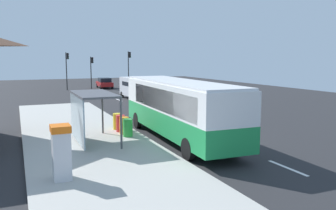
% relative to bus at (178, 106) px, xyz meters
% --- Properties ---
extents(ground_plane, '(56.00, 92.00, 0.04)m').
position_rel_bus_xyz_m(ground_plane, '(1.71, 13.76, -1.86)').
color(ground_plane, '#262628').
extents(sidewalk_platform, '(6.20, 30.00, 0.18)m').
position_rel_bus_xyz_m(sidewalk_platform, '(-4.69, 1.76, -1.75)').
color(sidewalk_platform, '#ADAAA3').
rests_on(sidewalk_platform, ground).
extents(lane_stripe_seg_0, '(0.16, 2.20, 0.01)m').
position_rel_bus_xyz_m(lane_stripe_seg_0, '(1.96, -6.24, -1.84)').
color(lane_stripe_seg_0, silver).
rests_on(lane_stripe_seg_0, ground).
extents(lane_stripe_seg_1, '(0.16, 2.20, 0.01)m').
position_rel_bus_xyz_m(lane_stripe_seg_1, '(1.96, -1.24, -1.84)').
color(lane_stripe_seg_1, silver).
rests_on(lane_stripe_seg_1, ground).
extents(lane_stripe_seg_2, '(0.16, 2.20, 0.01)m').
position_rel_bus_xyz_m(lane_stripe_seg_2, '(1.96, 3.76, -1.84)').
color(lane_stripe_seg_2, silver).
rests_on(lane_stripe_seg_2, ground).
extents(lane_stripe_seg_3, '(0.16, 2.20, 0.01)m').
position_rel_bus_xyz_m(lane_stripe_seg_3, '(1.96, 8.76, -1.84)').
color(lane_stripe_seg_3, silver).
rests_on(lane_stripe_seg_3, ground).
extents(lane_stripe_seg_4, '(0.16, 2.20, 0.01)m').
position_rel_bus_xyz_m(lane_stripe_seg_4, '(1.96, 13.76, -1.84)').
color(lane_stripe_seg_4, silver).
rests_on(lane_stripe_seg_4, ground).
extents(lane_stripe_seg_5, '(0.16, 2.20, 0.01)m').
position_rel_bus_xyz_m(lane_stripe_seg_5, '(1.96, 18.76, -1.84)').
color(lane_stripe_seg_5, silver).
rests_on(lane_stripe_seg_5, ground).
extents(lane_stripe_seg_6, '(0.16, 2.20, 0.01)m').
position_rel_bus_xyz_m(lane_stripe_seg_6, '(1.96, 23.76, -1.84)').
color(lane_stripe_seg_6, silver).
rests_on(lane_stripe_seg_6, ground).
extents(lane_stripe_seg_7, '(0.16, 2.20, 0.01)m').
position_rel_bus_xyz_m(lane_stripe_seg_7, '(1.96, 28.76, -1.84)').
color(lane_stripe_seg_7, silver).
rests_on(lane_stripe_seg_7, ground).
extents(bus, '(2.85, 11.08, 3.21)m').
position_rel_bus_xyz_m(bus, '(0.00, 0.00, 0.00)').
color(bus, '#1E8C47').
rests_on(bus, ground).
extents(white_van, '(2.14, 5.25, 2.30)m').
position_rel_bus_xyz_m(white_van, '(3.91, 19.06, -0.50)').
color(white_van, silver).
rests_on(white_van, ground).
extents(sedan_near, '(2.01, 4.48, 1.52)m').
position_rel_bus_xyz_m(sedan_near, '(4.01, 33.90, -1.05)').
color(sedan_near, '#A51919').
rests_on(sedan_near, ground).
extents(ticket_machine, '(0.66, 0.76, 1.94)m').
position_rel_bus_xyz_m(ticket_machine, '(-6.60, -4.48, -0.67)').
color(ticket_machine, silver).
rests_on(ticket_machine, sidewalk_platform).
extents(recycling_bin_green, '(0.52, 0.52, 0.95)m').
position_rel_bus_xyz_m(recycling_bin_green, '(-2.49, 1.12, -1.19)').
color(recycling_bin_green, green).
rests_on(recycling_bin_green, sidewalk_platform).
extents(recycling_bin_orange, '(0.52, 0.52, 0.95)m').
position_rel_bus_xyz_m(recycling_bin_orange, '(-2.49, 1.82, -1.19)').
color(recycling_bin_orange, orange).
rests_on(recycling_bin_orange, sidewalk_platform).
extents(recycling_bin_red, '(0.52, 0.52, 0.95)m').
position_rel_bus_xyz_m(recycling_bin_red, '(-2.49, 2.52, -1.19)').
color(recycling_bin_red, red).
rests_on(recycling_bin_red, sidewalk_platform).
extents(recycling_bin_yellow, '(0.52, 0.52, 0.95)m').
position_rel_bus_xyz_m(recycling_bin_yellow, '(-2.49, 3.22, -1.19)').
color(recycling_bin_yellow, yellow).
rests_on(recycling_bin_yellow, sidewalk_platform).
extents(traffic_light_near_side, '(0.49, 0.28, 5.35)m').
position_rel_bus_xyz_m(traffic_light_near_side, '(7.21, 31.97, 1.70)').
color(traffic_light_near_side, '#2D2D2D').
rests_on(traffic_light_near_side, ground).
extents(traffic_light_far_side, '(0.49, 0.28, 5.16)m').
position_rel_bus_xyz_m(traffic_light_far_side, '(-1.39, 32.77, 1.58)').
color(traffic_light_far_side, '#2D2D2D').
rests_on(traffic_light_far_side, ground).
extents(traffic_light_median, '(0.49, 0.28, 4.59)m').
position_rel_bus_xyz_m(traffic_light_median, '(2.12, 33.57, 1.23)').
color(traffic_light_median, '#2D2D2D').
rests_on(traffic_light_median, ground).
extents(bus_shelter, '(1.80, 4.00, 2.50)m').
position_rel_bus_xyz_m(bus_shelter, '(-4.70, 0.59, 0.25)').
color(bus_shelter, '#4C4C51').
rests_on(bus_shelter, sidewalk_platform).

